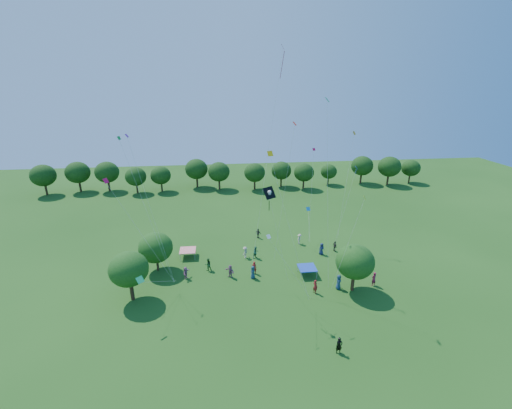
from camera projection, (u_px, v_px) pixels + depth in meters
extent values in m
plane|color=#235318|center=(276.00, 394.00, 27.27)|extent=(160.00, 160.00, 0.00)
cylinder|color=#422B19|center=(132.00, 291.00, 38.64)|extent=(0.43, 0.43, 2.10)
ellipsoid|color=#1F5017|center=(129.00, 269.00, 37.65)|extent=(4.32, 4.32, 3.89)
cylinder|color=#422B19|center=(158.00, 265.00, 44.75)|extent=(0.30, 0.30, 1.44)
ellipsoid|color=#1F5017|center=(156.00, 248.00, 43.87)|extent=(4.35, 4.35, 3.92)
cylinder|color=#422B19|center=(353.00, 283.00, 40.40)|extent=(0.40, 0.40, 1.93)
ellipsoid|color=#1F5017|center=(355.00, 262.00, 39.42)|extent=(4.44, 4.44, 4.00)
cylinder|color=#422B19|center=(46.00, 190.00, 74.11)|extent=(0.44, 0.44, 2.15)
ellipsoid|color=#183E11|center=(43.00, 175.00, 72.99)|extent=(5.17, 5.17, 4.65)
cylinder|color=#422B19|center=(80.00, 187.00, 76.32)|extent=(0.45, 0.45, 2.17)
ellipsoid|color=#183E11|center=(78.00, 172.00, 75.19)|extent=(5.22, 5.22, 4.70)
cylinder|color=#422B19|center=(109.00, 186.00, 76.67)|extent=(0.44, 0.44, 2.15)
ellipsoid|color=#183E11|center=(107.00, 172.00, 75.55)|extent=(5.17, 5.17, 4.65)
cylinder|color=#422B19|center=(137.00, 189.00, 75.29)|extent=(0.38, 0.38, 1.87)
ellipsoid|color=#183E11|center=(136.00, 177.00, 74.32)|extent=(4.48, 4.48, 4.03)
cylinder|color=#422B19|center=(162.00, 187.00, 76.42)|extent=(0.38, 0.38, 1.84)
ellipsoid|color=#183E11|center=(161.00, 175.00, 75.46)|extent=(4.42, 4.42, 3.98)
cylinder|color=#422B19|center=(197.00, 183.00, 79.43)|extent=(0.44, 0.44, 2.14)
ellipsoid|color=#183E11|center=(196.00, 169.00, 78.31)|extent=(5.14, 5.14, 4.63)
cylinder|color=#422B19|center=(219.00, 185.00, 77.96)|extent=(0.42, 0.42, 2.03)
ellipsoid|color=#183E11|center=(219.00, 172.00, 76.91)|extent=(4.86, 4.86, 4.37)
cylinder|color=#422B19|center=(255.00, 185.00, 77.78)|extent=(0.40, 0.40, 1.96)
ellipsoid|color=#183E11|center=(255.00, 173.00, 76.76)|extent=(4.71, 4.71, 4.24)
cylinder|color=#422B19|center=(281.00, 183.00, 79.90)|extent=(0.39, 0.39, 1.91)
ellipsoid|color=#183E11|center=(281.00, 170.00, 78.90)|extent=(4.59, 4.59, 4.13)
cylinder|color=#422B19|center=(303.00, 185.00, 78.38)|extent=(0.39, 0.39, 1.89)
ellipsoid|color=#183E11|center=(304.00, 172.00, 77.40)|extent=(4.54, 4.54, 4.08)
cylinder|color=#422B19|center=(328.00, 181.00, 81.51)|extent=(0.33, 0.33, 1.58)
ellipsoid|color=#183E11|center=(329.00, 171.00, 80.69)|extent=(3.80, 3.80, 3.42)
cylinder|color=#422B19|center=(361.00, 179.00, 82.51)|extent=(0.44, 0.44, 2.13)
ellipsoid|color=#183E11|center=(362.00, 166.00, 81.40)|extent=(5.12, 5.12, 4.61)
cylinder|color=#422B19|center=(388.00, 180.00, 81.27)|extent=(0.45, 0.45, 2.18)
ellipsoid|color=#183E11|center=(389.00, 167.00, 80.13)|extent=(5.24, 5.24, 4.72)
cylinder|color=#422B19|center=(409.00, 179.00, 82.95)|extent=(0.37, 0.37, 1.81)
ellipsoid|color=#183E11|center=(411.00, 168.00, 82.00)|extent=(4.35, 4.35, 3.91)
cube|color=red|center=(188.00, 250.00, 48.00)|extent=(2.20, 2.20, 0.08)
cylinder|color=#999999|center=(180.00, 257.00, 47.13)|extent=(0.05, 0.05, 1.10)
cylinder|color=#999999|center=(195.00, 256.00, 47.34)|extent=(0.05, 0.05, 1.10)
cylinder|color=#999999|center=(181.00, 250.00, 48.99)|extent=(0.05, 0.05, 1.10)
cylinder|color=#999999|center=(195.00, 250.00, 49.21)|extent=(0.05, 0.05, 1.10)
cube|color=#1A3EAD|center=(307.00, 268.00, 43.51)|extent=(2.20, 2.20, 0.08)
cylinder|color=#999999|center=(301.00, 276.00, 42.65)|extent=(0.05, 0.05, 1.10)
cylinder|color=#999999|center=(317.00, 275.00, 42.86)|extent=(0.05, 0.05, 1.10)
cylinder|color=#999999|center=(297.00, 268.00, 44.51)|extent=(0.05, 0.05, 1.10)
cylinder|color=#999999|center=(312.00, 267.00, 44.73)|extent=(0.05, 0.05, 1.10)
imported|color=black|center=(339.00, 346.00, 31.05)|extent=(0.65, 0.44, 1.67)
imported|color=navy|center=(339.00, 282.00, 40.66)|extent=(0.75, 1.02, 1.85)
imported|color=maroon|center=(374.00, 279.00, 41.31)|extent=(0.79, 0.65, 1.82)
imported|color=#296141|center=(256.00, 252.00, 47.73)|extent=(1.00, 0.85, 1.78)
imported|color=#B7AD93|center=(299.00, 239.00, 51.86)|extent=(1.02, 1.15, 1.64)
imported|color=#454137|center=(335.00, 246.00, 49.67)|extent=(0.66, 1.02, 1.61)
imported|color=#854E6B|center=(230.00, 271.00, 43.15)|extent=(1.46, 1.52, 1.66)
imported|color=navy|center=(253.00, 272.00, 42.84)|extent=(0.68, 0.94, 1.71)
imported|color=maroon|center=(315.00, 286.00, 39.87)|extent=(0.68, 0.77, 1.75)
imported|color=#214F22|center=(208.00, 264.00, 44.65)|extent=(0.95, 0.70, 1.73)
imported|color=#B3A58F|center=(245.00, 252.00, 47.86)|extent=(1.02, 1.17, 1.66)
imported|color=#362E2B|center=(258.00, 233.00, 53.83)|extent=(1.00, 0.90, 1.59)
imported|color=#96577E|center=(186.00, 273.00, 42.84)|extent=(0.93, 1.59, 1.61)
imported|color=#1A244C|center=(322.00, 249.00, 48.74)|extent=(0.96, 0.69, 1.75)
imported|color=maroon|center=(254.00, 267.00, 43.94)|extent=(0.75, 0.62, 1.72)
cube|color=black|center=(269.00, 193.00, 34.25)|extent=(1.42, 1.27, 1.07)
cube|color=black|center=(269.00, 206.00, 34.77)|extent=(0.11, 0.27, 1.18)
sphere|color=white|center=(269.00, 192.00, 34.16)|extent=(0.39, 0.39, 0.39)
cylinder|color=white|center=(269.00, 195.00, 34.26)|extent=(0.27, 0.55, 0.35)
cylinder|color=white|center=(269.00, 195.00, 34.26)|extent=(0.27, 0.55, 0.35)
cylinder|color=beige|center=(279.00, 242.00, 37.42)|extent=(2.71, 2.05, 11.07)
cube|color=red|center=(283.00, 47.00, 38.65)|extent=(0.45, 0.69, 0.56)
cube|color=red|center=(282.00, 65.00, 39.34)|extent=(0.40, 0.57, 2.94)
cylinder|color=beige|center=(266.00, 167.00, 39.69)|extent=(4.53, 6.84, 25.50)
cube|color=#EA0D48|center=(106.00, 181.00, 36.77)|extent=(0.56, 0.67, 0.51)
cylinder|color=beige|center=(142.00, 234.00, 38.41)|extent=(6.49, 1.75, 11.80)
cube|color=red|center=(295.00, 124.00, 39.68)|extent=(0.60, 0.68, 0.42)
cylinder|color=beige|center=(284.00, 197.00, 42.37)|extent=(2.20, 0.51, 17.23)
cube|color=#C7EC15|center=(365.00, 198.00, 34.56)|extent=(0.36, 0.45, 0.35)
cylinder|color=beige|center=(347.00, 247.00, 36.62)|extent=(2.46, 0.60, 10.87)
cube|color=green|center=(119.00, 138.00, 36.32)|extent=(0.35, 0.45, 0.36)
cylinder|color=beige|center=(148.00, 214.00, 38.16)|extent=(4.71, 2.70, 16.26)
cube|color=#1220BD|center=(356.00, 168.00, 47.97)|extent=(0.36, 0.52, 0.41)
cube|color=#1220BD|center=(356.00, 172.00, 48.24)|extent=(0.15, 0.17, 0.70)
cylinder|color=beige|center=(345.00, 206.00, 48.93)|extent=(2.82, 1.63, 10.46)
cube|color=#58178E|center=(127.00, 136.00, 37.48)|extent=(0.35, 0.49, 0.37)
cylinder|color=beige|center=(152.00, 212.00, 38.75)|extent=(4.25, 3.91, 16.30)
cube|color=white|center=(269.00, 237.00, 32.48)|extent=(0.50, 0.46, 0.34)
cylinder|color=beige|center=(291.00, 270.00, 34.79)|extent=(4.88, 1.32, 8.07)
cube|color=#0BA598|center=(327.00, 100.00, 34.03)|extent=(0.48, 0.66, 0.47)
cylinder|color=beige|center=(328.00, 201.00, 36.47)|extent=(0.89, 2.47, 20.14)
cube|color=#CE0C3E|center=(314.00, 149.00, 47.87)|extent=(0.45, 0.33, 0.35)
cylinder|color=beige|center=(311.00, 197.00, 48.98)|extent=(0.73, 2.42, 12.92)
cube|color=gold|center=(270.00, 154.00, 34.15)|extent=(0.67, 0.53, 0.48)
cylinder|color=beige|center=(290.00, 231.00, 35.41)|extent=(3.92, 3.50, 15.08)
cube|color=orange|center=(354.00, 133.00, 47.79)|extent=(0.60, 0.60, 0.48)
cylinder|color=beige|center=(345.00, 190.00, 48.61)|extent=(2.57, 3.66, 15.02)
cube|color=#1C9C58|center=(140.00, 280.00, 33.44)|extent=(0.83, 0.82, 0.50)
cylinder|color=beige|center=(160.00, 281.00, 36.88)|extent=(2.66, 5.57, 3.57)
cube|color=#1379C5|center=(308.00, 209.00, 53.70)|extent=(0.70, 0.51, 0.53)
cylinder|color=beige|center=(309.00, 226.00, 51.79)|extent=(0.98, 5.27, 2.93)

